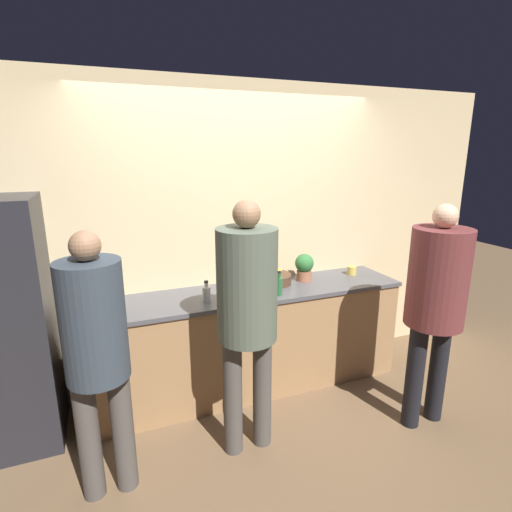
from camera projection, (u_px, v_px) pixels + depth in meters
The scene contains 13 objects.
ground_plane at pixel (262, 407), 3.26m from camera, with size 14.00×14.00×0.00m, color brown.
wall_back at pixel (235, 236), 3.51m from camera, with size 5.20×0.06×2.60m.
counter at pixel (247, 339), 3.46m from camera, with size 2.72×0.62×0.90m.
person_left at pixel (96, 347), 2.22m from camera, with size 0.35×0.35×1.63m.
person_center at pixel (247, 305), 2.57m from camera, with size 0.39×0.39×1.75m.
person_right at pixel (436, 294), 2.84m from camera, with size 0.41×0.41×1.69m.
fruit_bowl at pixel (273, 279), 3.52m from camera, with size 0.32×0.32×0.12m.
utensil_crock at pixel (235, 275), 3.50m from camera, with size 0.10×0.10×0.27m.
bottle_clear at pixel (207, 293), 3.09m from camera, with size 0.06×0.06×0.17m.
bottle_green at pixel (279, 286), 3.22m from camera, with size 0.06×0.06×0.20m.
cup_black at pixel (119, 309), 2.84m from camera, with size 0.09×0.09×0.09m.
cup_yellow at pixel (352, 270), 3.77m from camera, with size 0.09×0.09×0.08m.
potted_plant at pixel (304, 266), 3.57m from camera, with size 0.17×0.17×0.25m.
Camera 1 is at (-1.09, -2.62, 2.03)m, focal length 28.00 mm.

